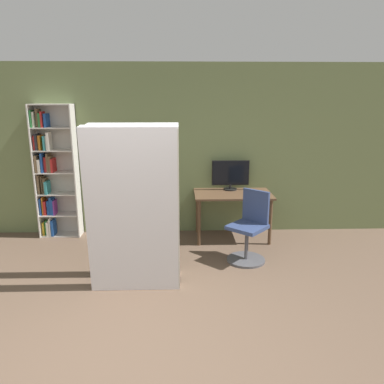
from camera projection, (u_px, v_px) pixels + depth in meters
The scene contains 8 objects.
ground_plane at pixel (120, 371), 3.07m from camera, with size 16.00×16.00×0.00m, color brown.
wall_back at pixel (148, 151), 5.97m from camera, with size 8.00×0.06×2.70m.
desk at pixel (233, 199), 5.82m from camera, with size 1.19×0.70×0.74m.
monitor at pixel (230, 174), 5.95m from camera, with size 0.59×0.21×0.47m.
office_chair at pixel (249, 232), 5.08m from camera, with size 0.62×0.62×0.96m.
bookshelf at pixel (52, 172), 5.86m from camera, with size 0.64×0.28×2.08m.
mattress_near at pixel (133, 212), 4.14m from camera, with size 1.02×0.30×1.90m.
mattress_far at pixel (137, 203), 4.46m from camera, with size 1.02×0.28×1.90m.
Camera 1 is at (0.51, -2.63, 2.19)m, focal length 35.00 mm.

